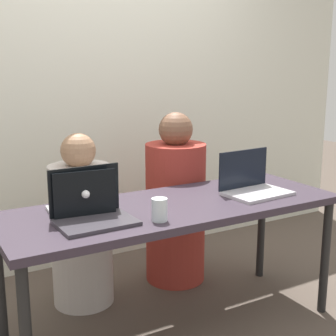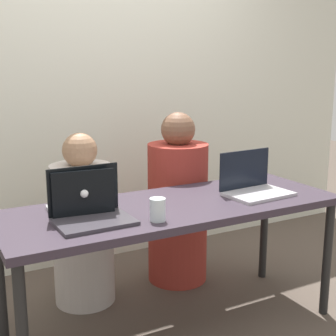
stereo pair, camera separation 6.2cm
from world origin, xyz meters
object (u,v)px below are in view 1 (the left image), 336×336
at_px(person_on_left, 81,230).
at_px(laptop_front_left, 92,211).
at_px(person_on_right, 175,207).
at_px(water_glass_left, 159,211).
at_px(laptop_back_left, 82,204).
at_px(laptop_front_right, 252,185).

relative_size(person_on_left, laptop_front_left, 2.95).
xyz_separation_m(person_on_right, water_glass_left, (-0.53, -0.74, 0.26)).
bearing_deg(person_on_right, laptop_back_left, 46.51).
bearing_deg(laptop_front_left, laptop_front_right, -0.47).
height_order(laptop_front_left, laptop_front_right, laptop_front_left).
relative_size(person_on_left, water_glass_left, 9.68).
bearing_deg(person_on_left, water_glass_left, 91.57).
bearing_deg(laptop_front_right, person_on_left, 140.43).
height_order(laptop_front_left, laptop_back_left, laptop_front_left).
bearing_deg(laptop_back_left, laptop_front_left, 98.18).
xyz_separation_m(person_on_left, person_on_right, (0.66, 0.00, 0.04)).
xyz_separation_m(person_on_right, laptop_back_left, (-0.81, -0.47, 0.26)).
bearing_deg(person_on_left, laptop_back_left, 63.64).
height_order(person_on_left, laptop_front_left, person_on_left).
xyz_separation_m(person_on_right, laptop_front_left, (-0.80, -0.59, 0.27)).
bearing_deg(water_glass_left, laptop_front_right, 13.21).
bearing_deg(laptop_front_right, person_on_right, 101.37).
bearing_deg(water_glass_left, laptop_back_left, 136.02).
xyz_separation_m(laptop_front_left, laptop_back_left, (-0.00, 0.13, -0.00)).
relative_size(laptop_front_left, laptop_back_left, 1.11).
relative_size(person_on_right, laptop_back_left, 3.56).
bearing_deg(person_on_left, laptop_front_left, 67.73).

